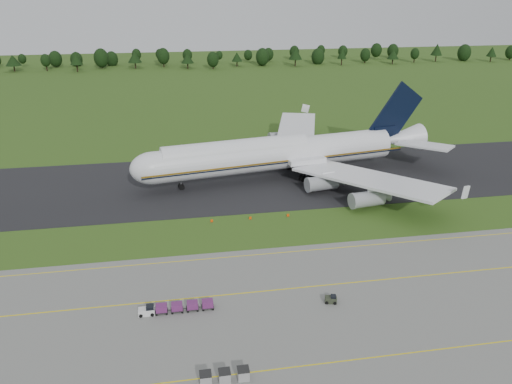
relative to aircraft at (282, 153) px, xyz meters
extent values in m
plane|color=#305018|center=(-16.89, -29.44, -6.54)|extent=(600.00, 600.00, 0.00)
cube|color=slate|center=(-16.89, -63.44, -6.51)|extent=(300.00, 52.00, 0.06)
cube|color=black|center=(-16.89, -1.44, -6.50)|extent=(300.00, 40.00, 0.08)
cube|color=yellow|center=(-16.89, -51.44, -6.47)|extent=(300.00, 0.25, 0.01)
cube|color=yellow|center=(-16.89, -69.44, -6.47)|extent=(300.00, 0.20, 0.01)
cube|color=yellow|center=(-16.89, -39.44, -6.47)|extent=(120.00, 0.20, 0.01)
cylinder|color=black|center=(-115.75, 193.11, -4.83)|extent=(0.70, 0.70, 3.41)
cone|color=black|center=(-115.75, 193.11, -0.09)|extent=(8.63, 8.63, 6.07)
cylinder|color=black|center=(-97.84, 192.79, -4.57)|extent=(0.70, 0.70, 3.95)
sphere|color=black|center=(-97.84, 192.79, -0.51)|extent=(5.61, 5.61, 5.61)
cylinder|color=black|center=(-79.71, 186.17, -4.45)|extent=(0.70, 0.70, 4.17)
cone|color=black|center=(-79.71, 186.17, 1.34)|extent=(6.95, 6.95, 7.42)
cylinder|color=black|center=(-67.15, 197.29, -4.55)|extent=(0.70, 0.70, 3.98)
sphere|color=black|center=(-67.15, 197.29, -0.45)|extent=(8.61, 8.61, 8.61)
cylinder|color=black|center=(-47.38, 193.97, -4.79)|extent=(0.70, 0.70, 3.50)
cone|color=black|center=(-47.38, 193.97, 0.07)|extent=(8.22, 8.22, 6.22)
cylinder|color=black|center=(-30.48, 195.95, -4.40)|extent=(0.70, 0.70, 4.28)
sphere|color=black|center=(-30.48, 195.95, 0.00)|extent=(7.48, 7.48, 7.48)
cylinder|color=black|center=(-16.33, 187.58, -4.90)|extent=(0.70, 0.70, 3.28)
cone|color=black|center=(-16.33, 187.58, -0.35)|extent=(7.49, 7.49, 5.83)
cylinder|color=black|center=(-1.51, 183.52, -4.72)|extent=(0.70, 0.70, 3.64)
sphere|color=black|center=(-1.51, 183.52, -0.97)|extent=(6.94, 6.94, 6.94)
cylinder|color=black|center=(13.97, 191.62, -5.01)|extent=(0.70, 0.70, 3.05)
cone|color=black|center=(13.97, 191.62, -0.78)|extent=(6.56, 6.56, 5.42)
cylinder|color=black|center=(29.81, 191.21, -4.78)|extent=(0.70, 0.70, 3.52)
sphere|color=black|center=(29.81, 191.21, -1.16)|extent=(8.28, 8.28, 8.28)
cylinder|color=black|center=(49.31, 185.48, -4.41)|extent=(0.70, 0.70, 4.26)
cone|color=black|center=(49.31, 185.48, 1.51)|extent=(8.10, 8.10, 7.57)
cylinder|color=black|center=(65.92, 193.23, -5.10)|extent=(0.70, 0.70, 2.89)
sphere|color=black|center=(65.92, 193.23, -2.13)|extent=(8.15, 8.15, 8.15)
cylinder|color=black|center=(78.93, 185.13, -4.52)|extent=(0.70, 0.70, 4.03)
cone|color=black|center=(78.93, 185.13, 1.07)|extent=(5.55, 5.55, 7.16)
cylinder|color=black|center=(96.91, 191.98, -4.89)|extent=(0.70, 0.70, 3.30)
sphere|color=black|center=(96.91, 191.98, -1.49)|extent=(6.42, 6.42, 6.42)
cylinder|color=black|center=(112.47, 184.59, -4.95)|extent=(0.70, 0.70, 3.18)
cone|color=black|center=(112.47, 184.59, -0.53)|extent=(7.24, 7.24, 5.66)
cylinder|color=black|center=(128.80, 188.05, -4.69)|extent=(0.70, 0.70, 3.70)
sphere|color=black|center=(128.80, 188.05, -0.89)|extent=(5.48, 5.48, 5.48)
cylinder|color=black|center=(144.85, 190.07, -4.49)|extent=(0.70, 0.70, 4.09)
cone|color=black|center=(144.85, 190.07, 1.19)|extent=(7.24, 7.24, 7.28)
cylinder|color=black|center=(164.80, 190.54, -4.86)|extent=(0.70, 0.70, 3.36)
sphere|color=black|center=(164.80, 190.54, -1.41)|extent=(8.51, 8.51, 8.51)
cylinder|color=black|center=(179.83, 183.38, -4.82)|extent=(0.70, 0.70, 3.44)
cone|color=black|center=(179.83, 183.38, -0.05)|extent=(6.26, 6.26, 6.11)
cylinder|color=black|center=(196.93, 188.22, -4.84)|extent=(0.70, 0.70, 3.39)
sphere|color=black|center=(196.93, 188.22, -1.36)|extent=(6.75, 6.75, 6.75)
cylinder|color=white|center=(-1.47, -0.25, -0.23)|extent=(63.48, 18.17, 7.83)
cylinder|color=white|center=(-12.19, -2.05, 1.61)|extent=(37.46, 12.15, 6.11)
sphere|color=white|center=(-32.56, -5.47, -0.23)|extent=(7.83, 7.83, 7.83)
cone|color=white|center=(35.52, 5.97, 0.31)|extent=(13.03, 9.31, 7.44)
cube|color=#B7821B|center=(-0.82, -4.13, -0.89)|extent=(68.62, 11.60, 0.38)
cube|color=white|center=(16.39, -18.30, -1.21)|extent=(30.33, 36.40, 0.60)
cube|color=white|center=(9.51, 22.65, -1.21)|extent=(20.90, 38.53, 0.60)
cylinder|color=gray|center=(7.17, -12.68, -3.93)|extent=(8.08, 4.69, 3.48)
cylinder|color=gray|center=(14.32, -23.61, -3.93)|extent=(8.08, 4.69, 3.48)
cylinder|color=gray|center=(2.63, 14.33, -3.93)|extent=(8.08, 4.69, 3.48)
cylinder|color=gray|center=(5.82, 26.99, -3.93)|extent=(8.08, 4.69, 3.48)
cube|color=black|center=(32.85, 5.52, 7.63)|extent=(15.73, 3.22, 17.46)
cube|color=white|center=(38.48, -1.80, 0.64)|extent=(13.85, 14.54, 0.49)
cube|color=white|center=(35.77, 14.28, 0.64)|extent=(10.92, 15.34, 0.49)
cylinder|color=slate|center=(-26.13, -4.39, -5.34)|extent=(0.39, 0.39, 2.39)
cylinder|color=black|center=(-26.13, -4.39, -5.83)|extent=(1.56, 1.20, 1.41)
cylinder|color=slate|center=(5.77, -3.99, -5.34)|extent=(0.39, 0.39, 2.39)
cylinder|color=black|center=(5.77, -3.99, -5.83)|extent=(1.56, 1.20, 1.41)
cylinder|color=slate|center=(4.15, 5.66, -5.34)|extent=(0.39, 0.39, 2.39)
cylinder|color=black|center=(4.15, 5.66, -5.83)|extent=(1.56, 1.20, 1.41)
cube|color=silver|center=(-32.93, -54.57, -5.96)|extent=(2.45, 1.32, 1.04)
cylinder|color=black|center=(-33.78, -55.23, -6.20)|extent=(0.57, 0.21, 0.57)
cube|color=black|center=(-30.67, -54.57, -6.15)|extent=(1.88, 1.41, 0.11)
cube|color=#5A2056|center=(-30.67, -54.57, -5.58)|extent=(1.70, 1.32, 1.04)
cylinder|color=black|center=(-31.43, -55.23, -6.32)|extent=(0.32, 0.14, 0.32)
cube|color=black|center=(-28.32, -54.57, -6.15)|extent=(1.88, 1.41, 0.11)
cube|color=#5A2056|center=(-28.32, -54.57, -5.58)|extent=(1.70, 1.32, 1.04)
cylinder|color=black|center=(-29.07, -55.23, -6.32)|extent=(0.32, 0.14, 0.32)
cube|color=black|center=(-25.97, -54.57, -6.15)|extent=(1.88, 1.41, 0.11)
cube|color=#5A2056|center=(-25.97, -54.57, -5.58)|extent=(1.70, 1.32, 1.04)
cylinder|color=black|center=(-26.72, -55.23, -6.32)|extent=(0.32, 0.14, 0.32)
cube|color=black|center=(-23.61, -54.57, -6.15)|extent=(1.88, 1.41, 0.11)
cube|color=#5A2056|center=(-23.61, -54.57, -5.58)|extent=(1.70, 1.32, 1.04)
cylinder|color=black|center=(-24.36, -55.23, -6.32)|extent=(0.32, 0.14, 0.32)
cylinder|color=black|center=(-32.93, -54.57, -6.20)|extent=(0.57, 0.21, 0.57)
cube|color=#2A3022|center=(-4.27, -56.30, -5.97)|extent=(2.05, 1.53, 1.01)
cylinder|color=black|center=(-4.91, -56.85, -6.22)|extent=(0.51, 0.18, 0.51)
cylinder|color=black|center=(-3.63, -55.75, -6.22)|extent=(0.51, 0.18, 0.51)
cube|color=#979797|center=(-25.11, -70.33, -5.76)|extent=(1.45, 1.45, 1.45)
cube|color=black|center=(-25.11, -70.33, -5.00)|extent=(1.54, 1.54, 0.07)
cube|color=#979797|center=(-22.71, -70.33, -5.76)|extent=(1.45, 1.45, 1.45)
cube|color=black|center=(-22.71, -70.33, -5.00)|extent=(1.54, 1.54, 0.07)
cube|color=#979797|center=(-20.31, -70.33, -5.76)|extent=(1.45, 1.45, 1.45)
cube|color=black|center=(-20.31, -70.33, -5.00)|extent=(1.54, 1.54, 0.07)
cube|color=#FF4708|center=(-20.35, -24.11, -6.24)|extent=(0.50, 0.12, 0.60)
cube|color=black|center=(-20.35, -24.11, -6.52)|extent=(0.30, 0.30, 0.04)
cube|color=#FF4708|center=(-12.05, -24.11, -6.24)|extent=(0.50, 0.12, 0.60)
cube|color=black|center=(-12.05, -24.11, -6.52)|extent=(0.30, 0.30, 0.04)
cube|color=#FF4708|center=(-3.75, -24.11, -6.24)|extent=(0.50, 0.12, 0.60)
cube|color=black|center=(-3.75, -24.11, -6.52)|extent=(0.30, 0.30, 0.04)
camera|label=1|loc=(-27.04, -119.61, 40.11)|focal=35.00mm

